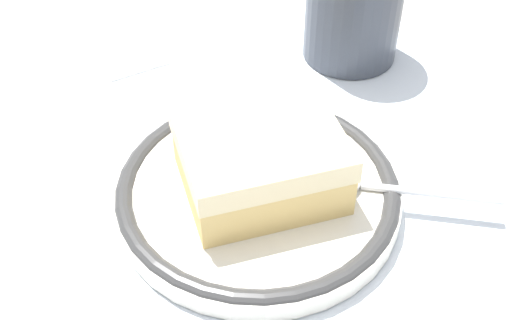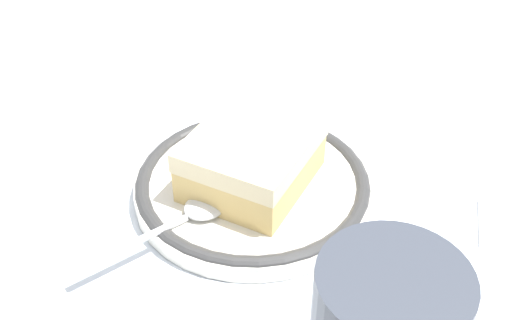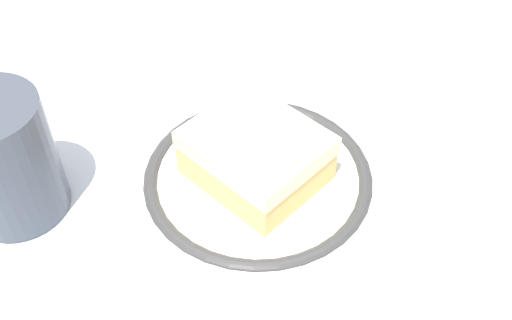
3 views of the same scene
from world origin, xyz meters
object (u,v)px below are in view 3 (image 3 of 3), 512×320
object	(u,v)px
cake_slice	(257,155)
plate	(256,182)
spoon	(224,125)
cup	(5,166)

from	to	relation	value
cake_slice	plate	bearing A→B (deg)	24.72
cake_slice	spoon	distance (m)	0.06
cake_slice	spoon	size ratio (longest dim) A/B	0.97
cake_slice	spoon	xyz separation A→B (m)	(-0.03, -0.05, -0.02)
plate	cup	world-z (taller)	cup
plate	cake_slice	xyz separation A→B (m)	(-0.00, -0.00, 0.03)
plate	cake_slice	world-z (taller)	cake_slice
spoon	cake_slice	bearing A→B (deg)	63.89
spoon	cup	world-z (taller)	cup
cake_slice	cup	xyz separation A→B (m)	(0.12, -0.14, 0.01)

